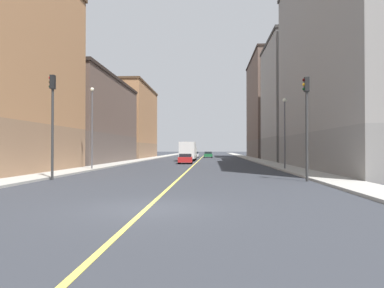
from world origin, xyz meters
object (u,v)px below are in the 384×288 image
at_px(car_silver, 195,155).
at_px(traffic_light_right_near, 52,113).
at_px(car_green, 208,155).
at_px(building_left_far, 278,108).
at_px(building_left_near, 368,55).
at_px(traffic_light_left_near, 306,114).
at_px(box_truck, 188,151).
at_px(street_lamp_left_near, 285,125).
at_px(car_red, 185,159).
at_px(building_right_distant, 122,122).
at_px(building_left_mid, 305,101).
at_px(street_lamp_right_near, 92,120).
at_px(building_right_midblock, 78,121).

bearing_deg(car_silver, traffic_light_right_near, -96.57).
bearing_deg(car_green, building_left_far, 1.71).
xyz_separation_m(building_left_near, building_left_far, (-0.00, 43.74, 0.26)).
distance_m(car_green, car_silver, 3.40).
distance_m(traffic_light_left_near, traffic_light_right_near, 16.13).
xyz_separation_m(building_left_near, box_truck, (-18.50, 22.97, -9.13)).
bearing_deg(car_green, traffic_light_right_near, -99.85).
bearing_deg(car_silver, street_lamp_left_near, -76.66).
distance_m(building_left_near, car_silver, 49.56).
height_order(car_red, box_truck, box_truck).
relative_size(building_left_near, car_red, 5.98).
height_order(building_right_distant, box_truck, building_right_distant).
bearing_deg(building_left_mid, car_silver, 128.78).
relative_size(traffic_light_left_near, box_truck, 0.82).
xyz_separation_m(building_left_near, traffic_light_left_near, (-8.80, -11.33, -6.62)).
distance_m(street_lamp_right_near, car_green, 45.87).
bearing_deg(building_left_near, building_left_far, 90.00).
relative_size(building_left_mid, box_truck, 2.40).
height_order(building_left_mid, car_green, building_left_mid).
bearing_deg(traffic_light_right_near, street_lamp_right_near, 95.55).
bearing_deg(car_silver, traffic_light_left_near, -80.25).
distance_m(building_right_distant, box_truck, 22.95).
relative_size(car_red, box_truck, 0.54).
height_order(building_left_far, car_red, building_left_far).
distance_m(building_left_mid, car_silver, 30.76).
relative_size(building_left_far, car_red, 5.15).
bearing_deg(building_right_distant, building_right_midblock, -90.00).
distance_m(building_left_mid, street_lamp_left_near, 23.97).
bearing_deg(car_silver, box_truck, -90.11).
bearing_deg(street_lamp_right_near, car_green, 76.76).
xyz_separation_m(traffic_light_left_near, car_red, (-9.37, 24.33, -3.50)).
relative_size(building_left_near, car_silver, 5.85).
relative_size(traffic_light_left_near, car_green, 1.45).
xyz_separation_m(building_right_distant, street_lamp_right_near, (7.78, -40.30, -2.87)).
bearing_deg(building_left_near, building_left_mid, 90.00).
bearing_deg(building_right_midblock, car_red, -7.75).
xyz_separation_m(building_left_mid, car_silver, (-18.45, 22.97, -8.85)).
relative_size(building_left_mid, car_silver, 4.34).
bearing_deg(building_right_distant, street_lamp_right_near, -79.07).
distance_m(car_red, car_green, 30.40).
bearing_deg(building_right_midblock, box_truck, 27.32).
relative_size(car_red, car_green, 0.96).
bearing_deg(street_lamp_left_near, box_truck, 114.87).
distance_m(building_right_midblock, car_green, 33.98).
distance_m(car_silver, box_truck, 21.92).
bearing_deg(street_lamp_left_near, car_red, 128.30).
distance_m(building_left_near, traffic_light_right_near, 28.13).
relative_size(building_left_mid, car_red, 4.43).
distance_m(building_right_distant, car_silver, 17.72).
xyz_separation_m(building_right_distant, traffic_light_right_near, (8.76, -50.43, -3.28)).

